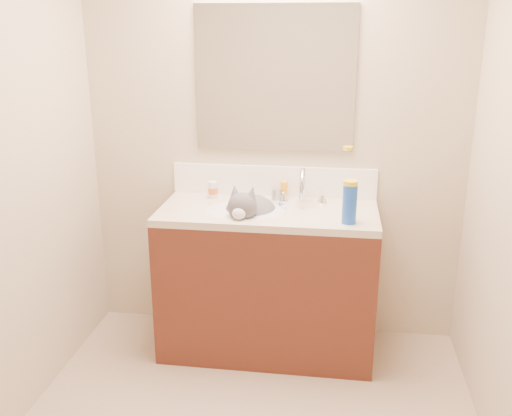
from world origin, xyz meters
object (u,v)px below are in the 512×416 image
(pill_bottle, at_px, (213,190))
(silver_jar, at_px, (276,194))
(vanity_cabinet, at_px, (268,284))
(faucet, at_px, (303,189))
(basin, at_px, (246,222))
(cat, at_px, (249,214))
(spray_can, at_px, (350,204))
(amber_bottle, at_px, (284,190))

(pill_bottle, bearing_deg, silver_jar, 2.01)
(vanity_cabinet, height_order, faucet, faucet)
(basin, bearing_deg, vanity_cabinet, 14.04)
(faucet, relative_size, cat, 0.64)
(cat, relative_size, pill_bottle, 4.46)
(vanity_cabinet, xyz_separation_m, spray_can, (0.44, -0.17, 0.55))
(basin, xyz_separation_m, pill_bottle, (-0.23, 0.20, 0.12))
(vanity_cabinet, height_order, silver_jar, silver_jar)
(silver_jar, relative_size, spray_can, 0.33)
(silver_jar, bearing_deg, pill_bottle, -177.99)
(basin, distance_m, faucet, 0.38)
(vanity_cabinet, bearing_deg, pill_bottle, 153.69)
(amber_bottle, relative_size, spray_can, 0.51)
(basin, distance_m, pill_bottle, 0.32)
(faucet, bearing_deg, spray_can, -50.09)
(vanity_cabinet, relative_size, amber_bottle, 11.60)
(amber_bottle, bearing_deg, basin, -127.71)
(vanity_cabinet, relative_size, faucet, 4.29)
(vanity_cabinet, bearing_deg, silver_jar, 82.05)
(vanity_cabinet, distance_m, amber_bottle, 0.55)
(pill_bottle, height_order, amber_bottle, amber_bottle)
(cat, relative_size, amber_bottle, 4.23)
(basin, distance_m, cat, 0.05)
(vanity_cabinet, bearing_deg, faucet, 37.29)
(spray_can, bearing_deg, faucet, 129.91)
(faucet, bearing_deg, basin, -150.88)
(vanity_cabinet, xyz_separation_m, pill_bottle, (-0.35, 0.17, 0.50))
(pill_bottle, bearing_deg, faucet, -3.66)
(vanity_cabinet, distance_m, faucet, 0.58)
(vanity_cabinet, distance_m, basin, 0.40)
(cat, xyz_separation_m, spray_can, (0.54, -0.15, 0.13))
(pill_bottle, relative_size, silver_jar, 1.48)
(basin, bearing_deg, cat, 40.15)
(silver_jar, bearing_deg, cat, -122.79)
(vanity_cabinet, relative_size, silver_jar, 18.11)
(basin, height_order, pill_bottle, pill_bottle)
(cat, xyz_separation_m, pill_bottle, (-0.24, 0.19, 0.07))
(cat, xyz_separation_m, silver_jar, (0.13, 0.20, 0.06))
(pill_bottle, height_order, silver_jar, pill_bottle)
(pill_bottle, distance_m, spray_can, 0.85)
(basin, height_order, amber_bottle, amber_bottle)
(basin, height_order, spray_can, spray_can)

